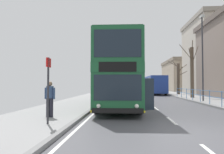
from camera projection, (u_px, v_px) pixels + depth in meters
name	position (u px, v px, depth m)	size (l,w,h in m)	color
ground	(167.00, 133.00, 7.06)	(15.80, 140.00, 0.20)	#4B4B50
double_decker_bus_main	(119.00, 75.00, 15.39)	(3.43, 11.51, 4.58)	#19512D
background_bus_far_lane	(155.00, 85.00, 34.76)	(2.77, 9.30, 3.01)	navy
pedestrian_railing_far_kerb	(215.00, 95.00, 15.18)	(0.05, 22.60, 1.08)	#386BA8
pedestrian_companion	(50.00, 97.00, 9.78)	(0.55, 0.40, 1.68)	black
bus_stop_sign_near	(48.00, 83.00, 8.14)	(0.08, 0.44, 2.60)	#2D2D33
street_lamp_far_side	(202.00, 51.00, 19.44)	(0.28, 0.60, 8.04)	#38383D
bare_tree_far_00	(192.00, 71.00, 24.26)	(1.82, 1.89, 6.41)	brown
bare_tree_far_01	(178.00, 78.00, 32.71)	(3.17, 2.10, 5.35)	brown
background_building_01	(222.00, 56.00, 36.81)	(10.96, 12.87, 13.36)	#B2A899
background_building_02	(186.00, 76.00, 53.95)	(10.36, 16.13, 7.88)	gray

